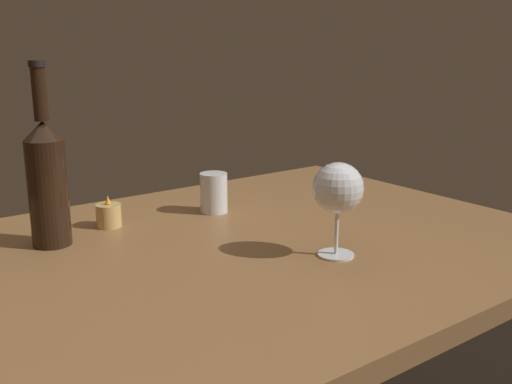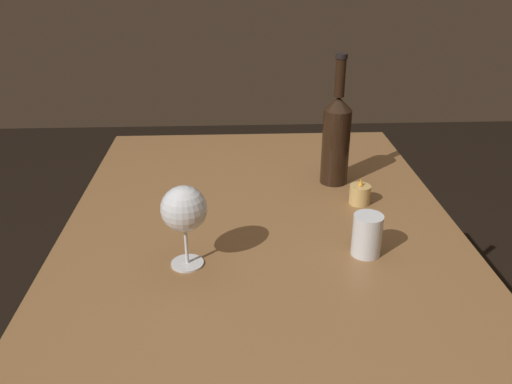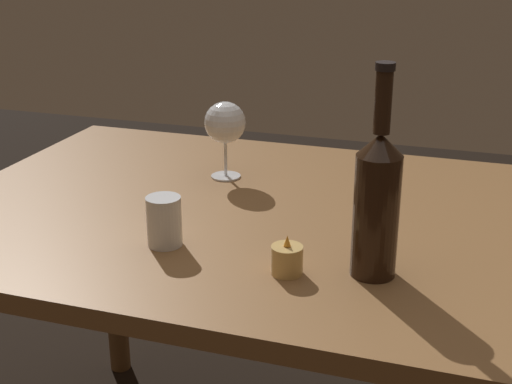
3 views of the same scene
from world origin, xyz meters
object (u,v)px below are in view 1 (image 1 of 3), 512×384
Objects in this scene: wine_glass_left at (338,190)px; wine_bottle at (47,179)px; votive_candle at (109,216)px; water_tumbler at (214,195)px.

wine_glass_left is 0.50× the size of wine_bottle.
water_tumbler is at bearing -9.56° from votive_candle.
votive_candle is (0.13, 0.04, -0.10)m from wine_bottle.
wine_bottle is at bearing -162.64° from votive_candle.
water_tumbler is (0.37, 0.00, -0.09)m from wine_bottle.
wine_glass_left is 0.54m from wine_bottle.
wine_bottle is (-0.39, 0.37, 0.01)m from wine_glass_left.
wine_glass_left is 0.38m from water_tumbler.
wine_glass_left is 2.56× the size of votive_candle.
wine_bottle reaches higher than water_tumbler.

